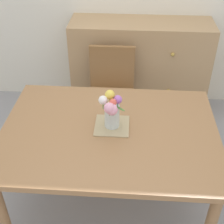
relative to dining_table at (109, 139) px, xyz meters
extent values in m
plane|color=#939399|center=(0.00, 0.00, -0.65)|extent=(12.00, 12.00, 0.00)
cube|color=#9E7047|center=(0.00, 0.00, 0.07)|extent=(1.47, 1.07, 0.04)
cylinder|color=#9E7047|center=(-0.65, -0.45, -0.30)|extent=(0.07, 0.07, 0.70)
cylinder|color=#9E7047|center=(-0.65, 0.45, -0.30)|extent=(0.07, 0.07, 0.70)
cylinder|color=#9E7047|center=(0.65, 0.45, -0.30)|extent=(0.07, 0.07, 0.70)
cube|color=olive|center=(-0.05, 0.79, -0.19)|extent=(0.42, 0.42, 0.04)
cylinder|color=olive|center=(0.13, 0.61, -0.43)|extent=(0.04, 0.04, 0.44)
cylinder|color=olive|center=(-0.23, 0.61, -0.43)|extent=(0.04, 0.04, 0.44)
cylinder|color=olive|center=(0.13, 0.97, -0.43)|extent=(0.04, 0.04, 0.44)
cylinder|color=olive|center=(-0.23, 0.97, -0.43)|extent=(0.04, 0.04, 0.44)
cube|color=olive|center=(-0.05, 0.99, 0.04)|extent=(0.42, 0.04, 0.42)
cube|color=tan|center=(0.21, 1.33, -0.15)|extent=(1.40, 0.44, 1.00)
sphere|color=#B7933D|center=(-0.09, 1.10, 0.13)|extent=(0.04, 0.04, 0.04)
sphere|color=#B7933D|center=(0.51, 1.10, 0.13)|extent=(0.04, 0.04, 0.04)
sphere|color=#B7933D|center=(-0.09, 1.10, -0.27)|extent=(0.04, 0.04, 0.04)
sphere|color=#B7933D|center=(0.51, 1.10, -0.27)|extent=(0.04, 0.04, 0.04)
cube|color=tan|center=(0.02, 0.04, 0.09)|extent=(0.23, 0.23, 0.01)
cylinder|color=silver|center=(0.02, 0.04, 0.17)|extent=(0.10, 0.10, 0.16)
sphere|color=white|center=(0.03, -0.03, 0.29)|extent=(0.05, 0.05, 0.05)
cylinder|color=#478438|center=(0.03, -0.03, 0.27)|extent=(0.01, 0.01, 0.05)
sphere|color=#B266C6|center=(0.05, 0.05, 0.30)|extent=(0.06, 0.06, 0.06)
cylinder|color=#478438|center=(0.05, 0.05, 0.27)|extent=(0.01, 0.01, 0.06)
sphere|color=#E55B4C|center=(0.03, -0.01, 0.31)|extent=(0.05, 0.05, 0.05)
cylinder|color=#478438|center=(0.03, -0.01, 0.28)|extent=(0.01, 0.01, 0.07)
sphere|color=#EA9EBC|center=(0.02, -0.04, 0.28)|extent=(0.07, 0.07, 0.07)
cylinder|color=#478438|center=(0.02, -0.04, 0.26)|extent=(0.01, 0.01, 0.04)
sphere|color=white|center=(-0.04, 0.02, 0.31)|extent=(0.06, 0.06, 0.06)
cylinder|color=#478438|center=(-0.04, 0.02, 0.28)|extent=(0.01, 0.01, 0.07)
sphere|color=#EFD14C|center=(0.00, 0.06, 0.33)|extent=(0.06, 0.06, 0.06)
cylinder|color=#478438|center=(0.00, 0.06, 0.29)|extent=(0.01, 0.01, 0.09)
sphere|color=#EA9EBC|center=(0.01, -0.05, 0.30)|extent=(0.07, 0.07, 0.07)
cylinder|color=#478438|center=(0.01, -0.05, 0.27)|extent=(0.01, 0.01, 0.06)
ellipsoid|color=#478438|center=(-0.01, -0.02, 0.28)|extent=(0.05, 0.07, 0.03)
ellipsoid|color=#478438|center=(0.07, 0.01, 0.26)|extent=(0.07, 0.05, 0.03)
camera|label=1|loc=(0.13, -1.64, 1.43)|focal=50.42mm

